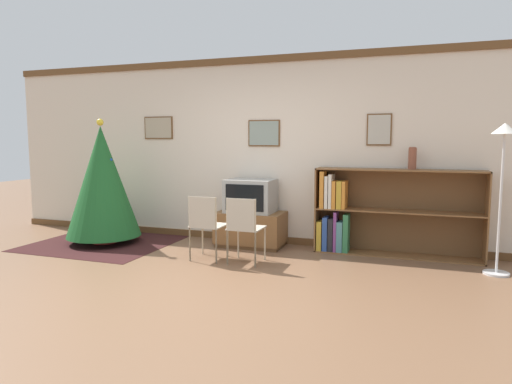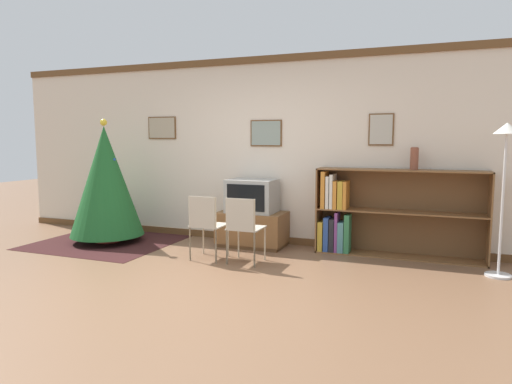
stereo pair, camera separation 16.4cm
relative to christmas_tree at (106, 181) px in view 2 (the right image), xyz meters
name	(u,v)px [view 2 (the right image)]	position (x,y,z in m)	size (l,w,h in m)	color
ground_plane	(189,286)	(2.15, -1.37, -0.90)	(24.00, 24.00, 0.00)	brown
wall_back	(264,151)	(2.15, 0.89, 0.45)	(8.73, 0.11, 2.70)	silver
area_rug	(108,242)	(0.00, 0.00, -0.90)	(1.95, 1.84, 0.01)	#381919
christmas_tree	(106,181)	(0.00, 0.00, 0.00)	(1.06, 1.06, 1.80)	maroon
tv_console	(252,229)	(2.10, 0.54, -0.66)	(0.95, 0.56, 0.49)	brown
television	(252,196)	(2.10, 0.54, -0.18)	(0.67, 0.50, 0.47)	#9E9E99
folding_chair_left	(206,223)	(1.84, -0.39, -0.43)	(0.40, 0.40, 0.82)	#BCB29E
folding_chair_right	(243,226)	(2.35, -0.39, -0.43)	(0.40, 0.40, 0.82)	#BCB29E
bookshelf	(370,214)	(3.72, 0.66, -0.37)	(2.11, 0.36, 1.13)	brown
vase	(414,158)	(4.24, 0.69, 0.38)	(0.10, 0.10, 0.29)	brown
standing_lamp	(505,159)	(5.19, 0.15, 0.40)	(0.28, 0.28, 1.69)	silver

